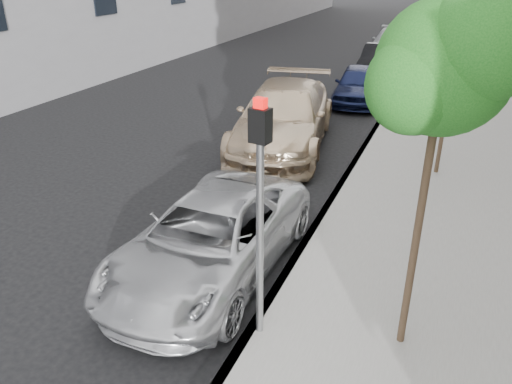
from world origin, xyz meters
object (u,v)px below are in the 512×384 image
Objects in this scene: signal_pole at (260,198)px; suv at (284,117)px; tree_near at (446,67)px; sedan_blue at (358,84)px; minivan at (211,238)px; sedan_rear at (391,43)px; sedan_black at (380,61)px.

suv is at bearing 118.20° from signal_pole.
tree_near is 13.60m from sedan_blue.
signal_pole is 13.50m from sedan_blue.
suv is (-0.98, 6.50, 0.20)m from minivan.
sedan_rear is at bearing 78.25° from suv.
signal_pole is 8.23m from suv.
sedan_blue is at bearing 70.54° from suv.
tree_near is at bearing -81.05° from sedan_blue.
minivan is at bearing -91.65° from sedan_rear.
signal_pole is 0.85× the size of sedan_blue.
tree_near is 1.38× the size of signal_pole.
sedan_black is at bearing 75.09° from suv.
sedan_black is 0.88× the size of sedan_rear.
signal_pole is at bearing -89.65° from sedan_blue.
sedan_black is at bearing 100.76° from tree_near.
sedan_black is at bearing 90.93° from minivan.
tree_near is at bearing -68.58° from suv.
minivan is 6.58m from suv.
sedan_blue is (0.00, 12.08, 0.01)m from minivan.
minivan is 22.46m from sedan_rear.
tree_near reaches higher than minivan.
suv is at bearing -96.33° from sedan_black.
sedan_blue is 0.82× the size of sedan_rear.
tree_near reaches higher than signal_pole.
sedan_rear is at bearing 91.81° from minivan.
sedan_rear is (-1.75, 23.71, -1.54)m from signal_pole.
sedan_rear reaches higher than sedan_blue.
sedan_black is at bearing 84.36° from sedan_blue.
minivan is 16.80m from sedan_black.
tree_near reaches higher than suv.
signal_pole reaches higher than sedan_black.
minivan is (-3.33, 0.70, -3.25)m from tree_near.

